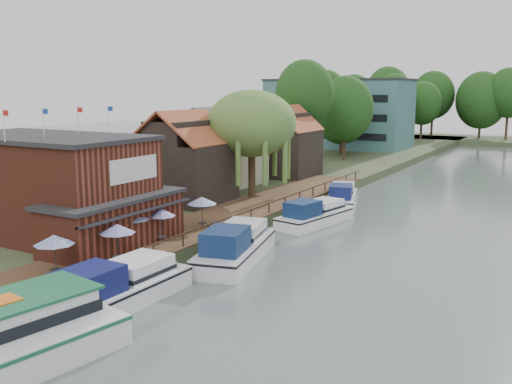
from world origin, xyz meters
The scene contains 26 objects.
ground centered at (0.00, 0.00, 0.00)m, with size 260.00×260.00×0.00m, color #54615F.
land_bank centered at (-30.00, 35.00, 0.50)m, with size 50.00×140.00×1.00m, color #384728.
quay_deck centered at (-8.00, 10.00, 1.05)m, with size 6.00×50.00×0.10m, color #47301E.
quay_rail centered at (-5.30, 10.50, 1.50)m, with size 0.20×49.00×1.00m, color black, non-canonical shape.
pub centered at (-14.00, -1.00, 4.65)m, with size 20.00×11.00×7.30m, color maroon, non-canonical shape.
hotel_block centered at (-22.00, 70.00, 7.15)m, with size 25.40×12.40×12.30m, color #38666B, non-canonical shape.
cottage_a centered at (-15.00, 14.00, 5.25)m, with size 8.60×7.60×8.50m, color black, non-canonical shape.
cottage_b centered at (-18.00, 24.00, 5.25)m, with size 9.60×8.60×8.50m, color beige, non-canonical shape.
cottage_c centered at (-14.00, 33.00, 5.25)m, with size 7.60×7.60×8.50m, color black, non-canonical shape.
willow centered at (-10.50, 19.00, 6.21)m, with size 8.60×8.60×10.43m, color #476B2D, non-canonical shape.
umbrella_0 centered at (-7.78, -7.47, 2.29)m, with size 2.26×2.26×2.38m, color navy, non-canonical shape.
umbrella_1 centered at (-6.53, -3.81, 2.29)m, with size 2.19×2.19×2.38m, color navy, non-canonical shape.
umbrella_2 centered at (-8.10, -0.65, 2.29)m, with size 2.19×2.19×2.38m, color navy, non-canonical shape.
umbrella_3 centered at (-7.22, 1.13, 2.29)m, with size 1.98×1.98×2.38m, color navy, non-canonical shape.
umbrella_4 centered at (-7.19, 5.91, 2.29)m, with size 2.28×2.28×2.38m, color navy, non-canonical shape.
cruiser_0 centered at (-3.65, -6.93, 1.29)m, with size 3.42×10.57×2.59m, color white, non-canonical shape.
cruiser_1 centered at (-2.44, 3.05, 1.34)m, with size 3.53×10.89×2.68m, color silver, non-canonical shape.
cruiser_2 centered at (-2.12, 15.34, 1.15)m, with size 3.07×9.52×2.29m, color white, non-canonical shape.
cruiser_3 centered at (-3.22, 24.43, 1.15)m, with size 3.09×9.58×2.31m, color white, non-canonical shape.
swan centered at (-3.79, -11.03, 0.22)m, with size 0.44×0.44×0.44m, color white.
bank_tree_0 centered at (-15.27, 41.09, 8.16)m, with size 7.77×7.77×14.32m, color #143811, non-canonical shape.
bank_tree_1 centered at (-13.60, 51.57, 7.21)m, with size 8.38×8.38×12.43m, color #143811, non-canonical shape.
bank_tree_2 centered at (-16.73, 58.21, 6.97)m, with size 8.95×8.95×11.93m, color #143811, non-canonical shape.
bank_tree_3 centered at (-13.71, 76.42, 7.67)m, with size 6.91×6.91×13.33m, color #143811, non-canonical shape.
bank_tree_4 centered at (-16.62, 86.39, 7.67)m, with size 8.77×8.77×13.34m, color #143811, non-canonical shape.
bank_tree_5 centered at (-12.88, 94.53, 7.03)m, with size 7.98×7.98×12.05m, color #143811, non-canonical shape.
Camera 1 is at (17.27, -28.47, 11.46)m, focal length 40.00 mm.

